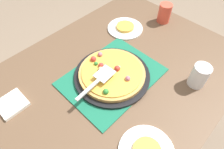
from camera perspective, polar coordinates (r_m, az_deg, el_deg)
The scene contains 11 objects.
ground_plane at distance 1.64m, azimuth 0.00°, elevation -17.11°, with size 8.00×8.00×0.00m, color #84705B.
dining_table at distance 1.07m, azimuth 0.00°, elevation -4.34°, with size 1.40×1.00×0.75m.
placemat at distance 0.98m, azimuth 0.00°, elevation -0.62°, with size 0.48×0.36×0.01m, color #196B4C.
pizza_pan at distance 0.97m, azimuth 0.00°, elevation -0.26°, with size 0.38×0.38×0.01m, color black.
pizza at distance 0.96m, azimuth -0.10°, elevation 0.55°, with size 0.33×0.33×0.05m.
plate_far_right at distance 1.26m, azimuth 3.87°, elevation 13.41°, with size 0.22×0.22×0.01m, color white.
served_slice_right at distance 1.25m, azimuth 3.90°, elevation 13.88°, with size 0.11×0.11×0.02m, color gold.
cup_near at distance 1.00m, azimuth 24.27°, elevation -0.33°, with size 0.08×0.08×0.12m, color white.
cup_far at distance 1.33m, azimuth 15.18°, elevation 17.04°, with size 0.08×0.08×0.12m, color #E04C38.
pizza_server at distance 0.88m, azimuth -4.08°, elevation -1.74°, with size 0.23×0.08×0.01m.
napkin_stack at distance 1.00m, azimuth -27.38°, elevation -7.68°, with size 0.12×0.12×0.02m, color white.
Camera 1 is at (-0.44, -0.42, 1.52)m, focal length 31.07 mm.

